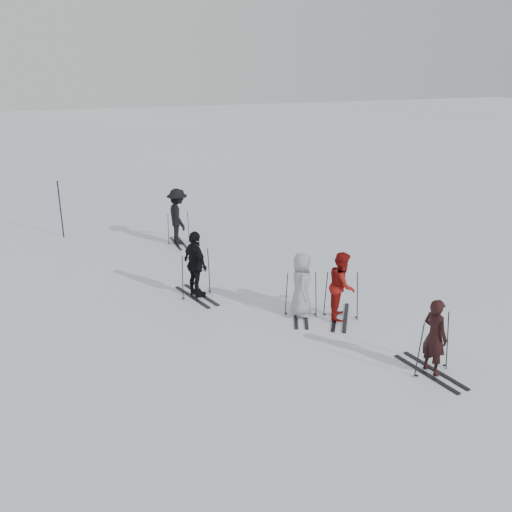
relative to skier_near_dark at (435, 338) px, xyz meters
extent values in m
plane|color=silver|center=(-1.99, 4.35, -0.81)|extent=(120.00, 120.00, 0.00)
imported|color=black|center=(0.00, 0.00, 0.00)|extent=(0.50, 0.66, 1.62)
imported|color=maroon|center=(-0.58, 2.96, 0.04)|extent=(0.97, 1.04, 1.70)
imported|color=#989CA1|center=(-1.47, 3.41, 0.00)|extent=(0.77, 0.93, 1.63)
imported|color=black|center=(-3.67, 5.43, 0.10)|extent=(0.73, 1.15, 1.82)
imported|color=black|center=(-3.18, 10.12, 0.14)|extent=(0.75, 1.26, 1.91)
cylinder|color=black|center=(-6.97, 12.22, 0.22)|extent=(0.05, 0.05, 2.06)
camera|label=1|loc=(-6.79, -8.58, 5.43)|focal=40.00mm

